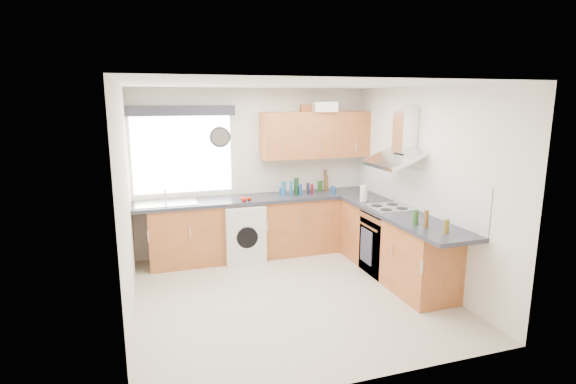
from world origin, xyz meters
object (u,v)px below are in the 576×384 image
object	(u,v)px
extractor_hood	(399,144)
upper_cabinets	(316,135)
oven	(388,242)
washing_machine	(243,232)

from	to	relation	value
extractor_hood	upper_cabinets	xyz separation A→B (m)	(-0.65, 1.33, 0.03)
oven	upper_cabinets	xyz separation A→B (m)	(-0.55, 1.32, 1.38)
upper_cabinets	washing_machine	distance (m)	1.85
oven	washing_machine	distance (m)	2.08
oven	washing_machine	bearing A→B (deg)	148.13
upper_cabinets	washing_machine	world-z (taller)	upper_cabinets
extractor_hood	washing_machine	bearing A→B (deg)	149.52
extractor_hood	washing_machine	distance (m)	2.55
oven	extractor_hood	xyz separation A→B (m)	(0.10, -0.00, 1.34)
upper_cabinets	washing_machine	xyz separation A→B (m)	(-1.22, -0.23, -1.38)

